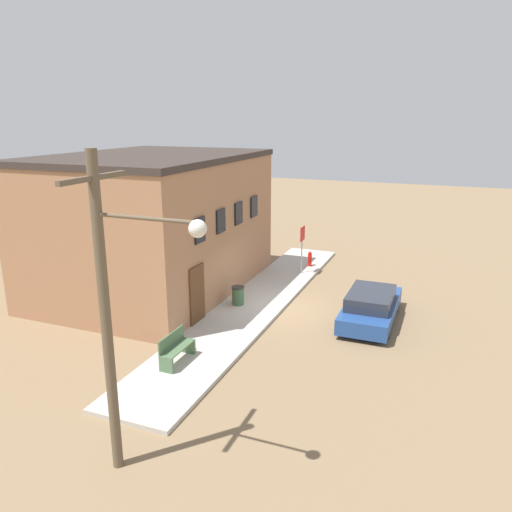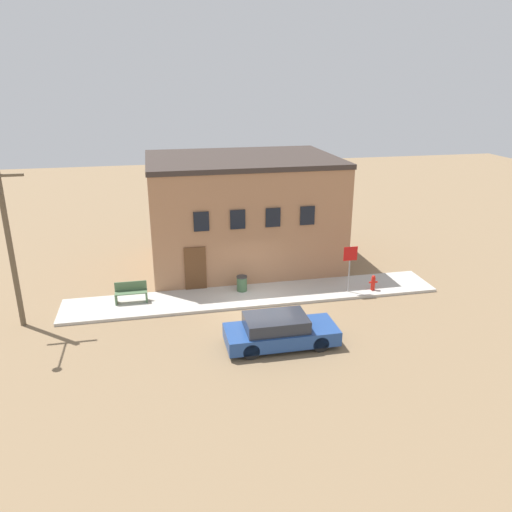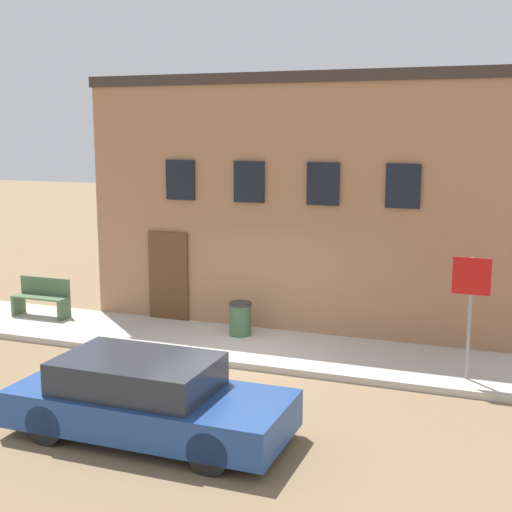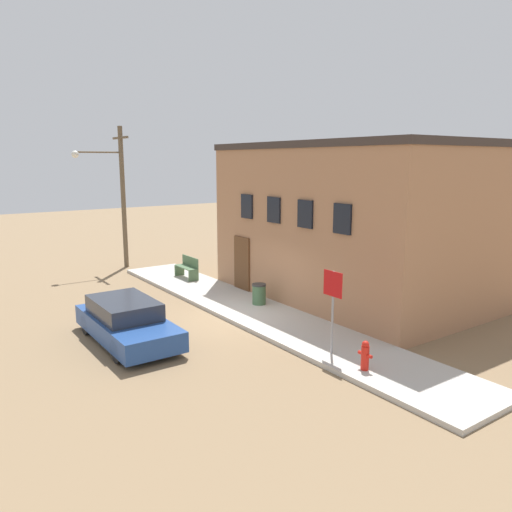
{
  "view_description": "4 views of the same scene",
  "coord_description": "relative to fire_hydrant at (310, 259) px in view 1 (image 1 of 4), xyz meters",
  "views": [
    {
      "loc": [
        -17.13,
        -5.66,
        7.23
      ],
      "look_at": [
        0.1,
        1.22,
        2.0
      ],
      "focal_mm": 35.0,
      "sensor_mm": 36.0,
      "label": 1
    },
    {
      "loc": [
        -4.24,
        -19.37,
        9.55
      ],
      "look_at": [
        0.1,
        1.22,
        2.0
      ],
      "focal_mm": 35.0,
      "sensor_mm": 36.0,
      "label": 2
    },
    {
      "loc": [
        5.14,
        -12.11,
        4.55
      ],
      "look_at": [
        0.1,
        1.22,
        2.0
      ],
      "focal_mm": 50.0,
      "sensor_mm": 36.0,
      "label": 3
    },
    {
      "loc": [
        13.3,
        -8.07,
        5.09
      ],
      "look_at": [
        0.1,
        1.22,
        2.0
      ],
      "focal_mm": 35.0,
      "sensor_mm": 36.0,
      "label": 4
    }
  ],
  "objects": [
    {
      "name": "brick_building",
      "position": [
        -5.25,
        5.35,
        2.37
      ],
      "size": [
        9.64,
        7.09,
        5.74
      ],
      "color": "#A87551",
      "rests_on": "ground"
    },
    {
      "name": "sidewalk",
      "position": [
        -5.57,
        0.65,
        -0.43
      ],
      "size": [
        17.11,
        2.44,
        0.13
      ],
      "color": "#BCB7AD",
      "rests_on": "ground"
    },
    {
      "name": "fire_hydrant",
      "position": [
        0.0,
        0.0,
        0.0
      ],
      "size": [
        0.41,
        0.19,
        0.73
      ],
      "color": "red",
      "rests_on": "sidewalk"
    },
    {
      "name": "utility_pole",
      "position": [
        -15.36,
        -0.33,
        3.22
      ],
      "size": [
        1.8,
        2.38,
        6.68
      ],
      "color": "brown",
      "rests_on": "ground"
    },
    {
      "name": "ground_plane",
      "position": [
        -5.57,
        -0.57,
        -0.5
      ],
      "size": [
        80.0,
        80.0,
        0.0
      ],
      "primitive_type": "plane",
      "color": "#846B4C"
    },
    {
      "name": "parked_car",
      "position": [
        -5.51,
        -3.84,
        0.09
      ],
      "size": [
        4.21,
        1.72,
        1.2
      ],
      "color": "black",
      "rests_on": "ground"
    },
    {
      "name": "stop_sign",
      "position": [
        -1.21,
        0.05,
        1.18
      ],
      "size": [
        0.66,
        0.06,
        2.21
      ],
      "color": "gray",
      "rests_on": "sidewalk"
    },
    {
      "name": "trash_bin",
      "position": [
        -6.04,
        1.18,
        0.0
      ],
      "size": [
        0.5,
        0.5,
        0.73
      ],
      "color": "#426642",
      "rests_on": "sidewalk"
    },
    {
      "name": "bench",
      "position": [
        -11.06,
        0.98,
        0.08
      ],
      "size": [
        1.39,
        0.44,
        0.91
      ],
      "color": "#4C6B47",
      "rests_on": "sidewalk"
    }
  ]
}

